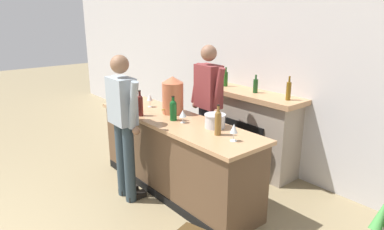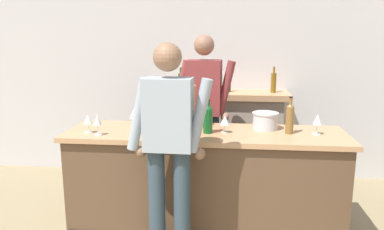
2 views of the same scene
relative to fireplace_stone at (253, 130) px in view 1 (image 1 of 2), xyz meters
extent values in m
cube|color=silver|center=(-0.19, 0.26, 0.80)|extent=(12.00, 0.07, 2.75)
cube|color=brown|center=(-0.17, -1.27, -0.12)|extent=(2.44, 0.63, 0.92)
cube|color=tan|center=(-0.17, -1.27, 0.36)|extent=(2.51, 0.70, 0.04)
cube|color=black|center=(-0.17, -1.59, -0.53)|extent=(2.39, 0.01, 0.10)
cube|color=gray|center=(0.00, 0.01, -0.04)|extent=(1.34, 0.44, 1.07)
cube|color=black|center=(0.00, -0.23, -0.18)|extent=(0.74, 0.02, 0.68)
cube|color=tan|center=(0.00, -0.01, 0.52)|extent=(1.50, 0.52, 0.07)
cylinder|color=#20541A|center=(-0.56, -0.01, 0.67)|extent=(0.06, 0.06, 0.22)
cylinder|color=#20541A|center=(-0.56, -0.01, 0.81)|extent=(0.02, 0.02, 0.07)
cylinder|color=#1D4A1F|center=(0.02, -0.01, 0.65)|extent=(0.07, 0.07, 0.19)
cylinder|color=#1D4A1F|center=(0.02, -0.01, 0.78)|extent=(0.03, 0.03, 0.06)
cylinder|color=brown|center=(0.56, -0.01, 0.67)|extent=(0.06, 0.06, 0.23)
cylinder|color=brown|center=(0.56, -0.01, 0.83)|extent=(0.02, 0.02, 0.08)
cone|color=#459744|center=(2.02, -0.54, -0.15)|extent=(0.13, 0.29, 0.36)
cylinder|color=#2D3D46|center=(-0.31, -1.85, -0.10)|extent=(0.13, 0.13, 0.97)
cube|color=black|center=(-0.31, -1.78, -0.54)|extent=(0.10, 0.24, 0.07)
cylinder|color=#2D3D46|center=(-0.51, -1.85, -0.10)|extent=(0.13, 0.13, 0.97)
cube|color=black|center=(-0.51, -1.78, -0.54)|extent=(0.10, 0.24, 0.07)
cube|color=#8E9BA5|center=(-0.41, -1.85, 0.66)|extent=(0.36, 0.23, 0.54)
cylinder|color=#8E9BA5|center=(-0.18, -1.83, 0.65)|extent=(0.20, 0.08, 0.57)
sphere|color=#865F45|center=(-0.18, -1.81, 0.35)|extent=(0.09, 0.09, 0.09)
cylinder|color=#8E9BA5|center=(-0.64, -1.82, 0.65)|extent=(0.20, 0.08, 0.57)
sphere|color=#865F45|center=(-0.64, -1.80, 0.35)|extent=(0.09, 0.09, 0.09)
sphere|color=#865F45|center=(-0.41, -1.85, 1.08)|extent=(0.21, 0.21, 0.21)
cylinder|color=#303644|center=(-0.33, -0.66, -0.08)|extent=(0.13, 0.13, 0.99)
cube|color=black|center=(-0.33, -0.73, -0.54)|extent=(0.12, 0.25, 0.07)
cylinder|color=#303644|center=(-0.13, -0.68, -0.08)|extent=(0.13, 0.13, 0.99)
cube|color=black|center=(-0.13, -0.75, -0.54)|extent=(0.12, 0.25, 0.07)
cube|color=brown|center=(-0.23, -0.67, 0.70)|extent=(0.37, 0.25, 0.57)
cylinder|color=brown|center=(-0.46, -0.67, 0.70)|extent=(0.20, 0.08, 0.57)
sphere|color=#8B624B|center=(-0.46, -0.69, 0.40)|extent=(0.09, 0.09, 0.09)
cylinder|color=brown|center=(0.00, -0.71, 0.70)|extent=(0.20, 0.08, 0.57)
sphere|color=#8B624B|center=(0.00, -0.73, 0.40)|extent=(0.09, 0.09, 0.09)
sphere|color=#8B624B|center=(-0.23, -0.67, 1.13)|extent=(0.21, 0.21, 0.21)
cylinder|color=#C16743|center=(-0.40, -1.13, 0.58)|extent=(0.27, 0.27, 0.40)
cone|color=#C16743|center=(-0.40, -1.13, 0.82)|extent=(0.28, 0.28, 0.08)
cylinder|color=#B29333|center=(-0.40, -1.28, 0.45)|extent=(0.02, 0.04, 0.02)
cylinder|color=silver|center=(0.37, -1.11, 0.45)|extent=(0.23, 0.23, 0.14)
cylinder|color=silver|center=(0.37, -1.11, 0.53)|extent=(0.24, 0.24, 0.01)
cylinder|color=brown|center=(0.57, -1.26, 0.50)|extent=(0.07, 0.07, 0.23)
sphere|color=brown|center=(0.57, -1.26, 0.61)|extent=(0.07, 0.07, 0.07)
cylinder|color=brown|center=(0.57, -1.26, 0.65)|extent=(0.03, 0.03, 0.09)
cylinder|color=black|center=(0.57, -1.26, 0.71)|extent=(0.03, 0.03, 0.01)
cylinder|color=#561E1A|center=(-0.56, -1.52, 0.49)|extent=(0.08, 0.08, 0.23)
sphere|color=#561E1A|center=(-0.56, -1.52, 0.61)|extent=(0.07, 0.07, 0.07)
cylinder|color=#561E1A|center=(-0.56, -1.52, 0.65)|extent=(0.03, 0.03, 0.09)
cylinder|color=black|center=(-0.56, -1.52, 0.70)|extent=(0.03, 0.03, 0.01)
cylinder|color=#13501F|center=(-0.15, -1.31, 0.48)|extent=(0.08, 0.08, 0.21)
sphere|color=#13501F|center=(-0.15, -1.31, 0.59)|extent=(0.08, 0.08, 0.08)
cylinder|color=#13501F|center=(-0.15, -1.31, 0.63)|extent=(0.03, 0.03, 0.08)
cylinder|color=black|center=(-0.15, -1.31, 0.67)|extent=(0.04, 0.04, 0.01)
cylinder|color=silver|center=(-1.09, -1.48, 0.38)|extent=(0.07, 0.07, 0.01)
cylinder|color=silver|center=(-1.09, -1.48, 0.43)|extent=(0.01, 0.01, 0.08)
cone|color=silver|center=(-1.09, -1.48, 0.52)|extent=(0.07, 0.07, 0.09)
cylinder|color=silver|center=(-0.84, -1.19, 0.38)|extent=(0.06, 0.06, 0.01)
cylinder|color=silver|center=(-0.84, -1.19, 0.43)|extent=(0.01, 0.01, 0.09)
cone|color=silver|center=(-0.84, -1.19, 0.52)|extent=(0.08, 0.08, 0.09)
cylinder|color=silver|center=(0.80, -1.26, 0.38)|extent=(0.07, 0.07, 0.01)
cylinder|color=silver|center=(0.80, -1.26, 0.43)|extent=(0.01, 0.01, 0.08)
cone|color=silver|center=(0.80, -1.26, 0.52)|extent=(0.08, 0.08, 0.09)
cylinder|color=silver|center=(-1.20, -1.41, 0.38)|extent=(0.07, 0.07, 0.01)
cylinder|color=silver|center=(-1.20, -1.41, 0.43)|extent=(0.01, 0.01, 0.08)
cone|color=silver|center=(-1.20, -1.41, 0.50)|extent=(0.08, 0.08, 0.08)
cylinder|color=silver|center=(0.00, -1.28, 0.38)|extent=(0.06, 0.06, 0.01)
cylinder|color=silver|center=(0.00, -1.28, 0.42)|extent=(0.01, 0.01, 0.07)
cone|color=silver|center=(0.00, -1.28, 0.49)|extent=(0.08, 0.08, 0.08)
camera|label=1|loc=(3.02, -3.66, 1.62)|focal=32.00mm
camera|label=2|loc=(0.04, -4.52, 1.23)|focal=35.00mm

